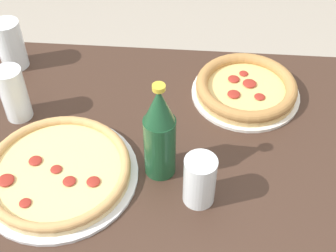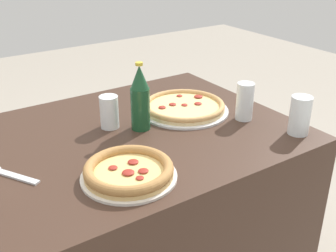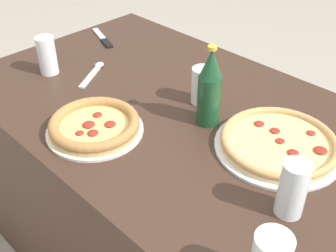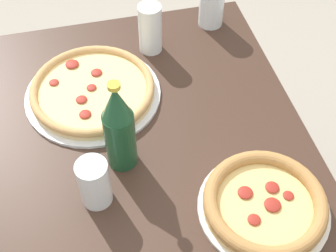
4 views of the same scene
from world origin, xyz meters
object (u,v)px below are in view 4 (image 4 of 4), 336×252
object	(u,v)px
glass_red_wine	(212,5)
glass_water	(95,184)
beer_bottle	(119,128)
pizza_margherita	(92,90)
pizza_veggie	(265,204)
glass_mango_juice	(150,31)

from	to	relation	value
glass_red_wine	glass_water	bearing A→B (deg)	141.78
glass_water	beer_bottle	xyz separation A→B (m)	(0.08, -0.07, 0.06)
pizza_margherita	beer_bottle	xyz separation A→B (m)	(-0.21, -0.04, 0.09)
glass_water	glass_red_wine	distance (m)	0.64
pizza_veggie	glass_mango_juice	world-z (taller)	glass_mango_juice
pizza_veggie	beer_bottle	xyz separation A→B (m)	(0.19, 0.26, 0.09)
glass_red_wine	pizza_veggie	bearing A→B (deg)	173.33
glass_mango_juice	glass_water	bearing A→B (deg)	154.50
pizza_margherita	glass_red_wine	xyz separation A→B (m)	(0.21, -0.36, 0.04)
glass_mango_juice	beer_bottle	size ratio (longest dim) A/B	0.58
glass_water	glass_red_wine	size ratio (longest dim) A/B	0.86
pizza_margherita	pizza_veggie	bearing A→B (deg)	-143.71
pizza_veggie	glass_water	xyz separation A→B (m)	(0.11, 0.32, 0.03)
glass_mango_juice	beer_bottle	bearing A→B (deg)	158.39
pizza_veggie	pizza_margherita	size ratio (longest dim) A/B	0.80
glass_mango_juice	glass_red_wine	distance (m)	0.20
pizza_margherita	beer_bottle	distance (m)	0.23
glass_water	glass_red_wine	bearing A→B (deg)	-38.22
pizza_veggie	glass_red_wine	bearing A→B (deg)	-6.67
pizza_veggie	glass_mango_juice	bearing A→B (deg)	12.36
glass_red_wine	beer_bottle	world-z (taller)	beer_bottle
pizza_margherita	beer_bottle	size ratio (longest dim) A/B	1.42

